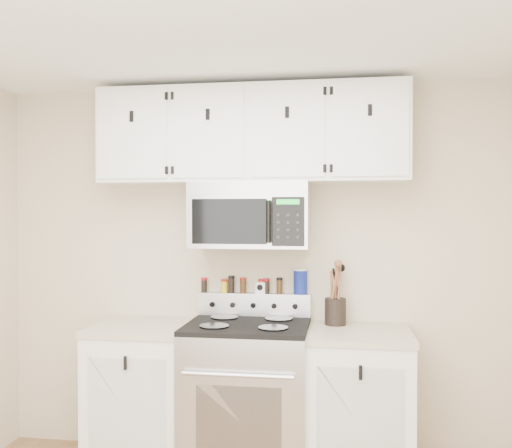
# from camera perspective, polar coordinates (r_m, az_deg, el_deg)

# --- Properties ---
(back_wall) EXTENTS (3.50, 0.01, 2.50)m
(back_wall) POSITION_cam_1_polar(r_m,az_deg,el_deg) (3.90, -0.08, -4.68)
(back_wall) COLOR #C6B394
(back_wall) RESTS_ON floor
(range) EXTENTS (0.76, 0.65, 1.10)m
(range) POSITION_cam_1_polar(r_m,az_deg,el_deg) (3.75, -0.84, -16.86)
(range) COLOR #B7B7BA
(range) RESTS_ON floor
(base_cabinet_left) EXTENTS (0.64, 0.62, 0.92)m
(base_cabinet_left) POSITION_cam_1_polar(r_m,az_deg,el_deg) (3.94, -11.16, -16.35)
(base_cabinet_left) COLOR white
(base_cabinet_left) RESTS_ON floor
(base_cabinet_right) EXTENTS (0.64, 0.62, 0.92)m
(base_cabinet_right) POSITION_cam_1_polar(r_m,az_deg,el_deg) (3.73, 10.23, -17.36)
(base_cabinet_right) COLOR white
(base_cabinet_right) RESTS_ON floor
(microwave) EXTENTS (0.76, 0.44, 0.42)m
(microwave) POSITION_cam_1_polar(r_m,az_deg,el_deg) (3.69, -0.52, 0.91)
(microwave) COLOR #9E9EA3
(microwave) RESTS_ON back_wall
(upper_cabinets) EXTENTS (2.00, 0.35, 0.62)m
(upper_cabinets) POSITION_cam_1_polar(r_m,az_deg,el_deg) (3.75, -0.47, 8.88)
(upper_cabinets) COLOR white
(upper_cabinets) RESTS_ON back_wall
(utensil_crock) EXTENTS (0.14, 0.14, 0.40)m
(utensil_crock) POSITION_cam_1_polar(r_m,az_deg,el_deg) (3.75, 7.94, -8.45)
(utensil_crock) COLOR black
(utensil_crock) RESTS_ON base_cabinet_right
(kitchen_timer) EXTENTS (0.07, 0.06, 0.08)m
(kitchen_timer) POSITION_cam_1_polar(r_m,az_deg,el_deg) (3.87, 0.44, -6.39)
(kitchen_timer) COLOR white
(kitchen_timer) RESTS_ON range
(salt_canister) EXTENTS (0.09, 0.09, 0.17)m
(salt_canister) POSITION_cam_1_polar(r_m,az_deg,el_deg) (3.84, 4.46, -5.74)
(salt_canister) COLOR navy
(salt_canister) RESTS_ON range
(spice_jar_0) EXTENTS (0.04, 0.04, 0.10)m
(spice_jar_0) POSITION_cam_1_polar(r_m,az_deg,el_deg) (3.94, -5.20, -6.08)
(spice_jar_0) COLOR black
(spice_jar_0) RESTS_ON range
(spice_jar_1) EXTENTS (0.04, 0.04, 0.09)m
(spice_jar_1) POSITION_cam_1_polar(r_m,az_deg,el_deg) (3.91, -3.19, -6.18)
(spice_jar_1) COLOR gold
(spice_jar_1) RESTS_ON range
(spice_jar_2) EXTENTS (0.04, 0.04, 0.12)m
(spice_jar_2) POSITION_cam_1_polar(r_m,az_deg,el_deg) (3.90, -2.48, -6.03)
(spice_jar_2) COLOR black
(spice_jar_2) RESTS_ON range
(spice_jar_3) EXTENTS (0.04, 0.04, 0.10)m
(spice_jar_3) POSITION_cam_1_polar(r_m,az_deg,el_deg) (3.89, -1.30, -6.14)
(spice_jar_3) COLOR #452610
(spice_jar_3) RESTS_ON range
(spice_jar_4) EXTENTS (0.04, 0.04, 0.10)m
(spice_jar_4) POSITION_cam_1_polar(r_m,az_deg,el_deg) (3.87, 0.54, -6.23)
(spice_jar_4) COLOR #C88C17
(spice_jar_4) RESTS_ON range
(spice_jar_5) EXTENTS (0.04, 0.04, 0.10)m
(spice_jar_5) POSITION_cam_1_polar(r_m,az_deg,el_deg) (3.86, 1.03, -6.21)
(spice_jar_5) COLOR black
(spice_jar_5) RESTS_ON range
(spice_jar_6) EXTENTS (0.04, 0.04, 0.11)m
(spice_jar_6) POSITION_cam_1_polar(r_m,az_deg,el_deg) (3.85, 2.36, -6.17)
(spice_jar_6) COLOR #442910
(spice_jar_6) RESTS_ON range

